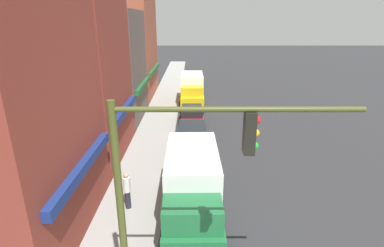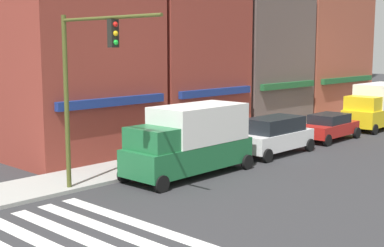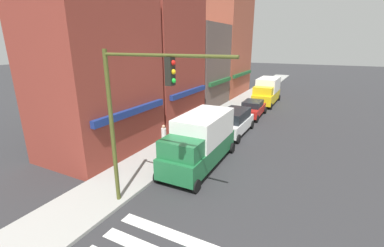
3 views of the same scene
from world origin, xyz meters
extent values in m
cube|color=maroon|center=(8.95, 11.50, 4.85)|extent=(7.32, 5.00, 9.70)
cube|color=navy|center=(8.95, 8.85, 3.00)|extent=(6.22, 0.30, 0.40)
cube|color=maroon|center=(16.38, 11.50, 6.03)|extent=(6.96, 5.00, 12.07)
cube|color=navy|center=(16.38, 8.85, 3.00)|extent=(5.91, 0.30, 0.40)
cube|color=brown|center=(23.76, 11.50, 4.50)|extent=(7.09, 5.00, 9.00)
cube|color=#1E592D|center=(23.76, 8.85, 3.00)|extent=(6.02, 0.30, 0.40)
cube|color=#9E4C38|center=(32.13, 11.50, 7.86)|extent=(9.14, 5.00, 15.71)
cube|color=#1E592D|center=(32.13, 8.85, 3.00)|extent=(7.77, 0.30, 0.40)
cylinder|color=#474C1E|center=(4.74, 6.40, 3.37)|extent=(0.18, 0.18, 6.74)
cylinder|color=#474C1E|center=(4.74, 3.75, 6.54)|extent=(0.12, 5.31, 0.12)
cube|color=black|center=(4.74, 3.48, 6.01)|extent=(0.32, 0.24, 0.95)
sphere|color=red|center=(4.74, 3.35, 6.31)|extent=(0.18, 0.18, 0.18)
sphere|color=#EAAD14|center=(4.74, 3.35, 6.01)|extent=(0.18, 0.18, 0.18)
sphere|color=green|center=(4.74, 3.35, 5.71)|extent=(0.18, 0.18, 0.18)
cube|color=#1E6638|center=(9.73, 4.70, 0.89)|extent=(6.23, 2.27, 1.10)
cube|color=silver|center=(10.35, 4.70, 2.24)|extent=(4.37, 2.25, 1.60)
cube|color=#1E6638|center=(7.75, 4.70, 1.89)|extent=(1.76, 2.11, 0.90)
cylinder|color=black|center=(7.04, 5.80, 0.34)|extent=(0.68, 0.22, 0.68)
cylinder|color=black|center=(7.04, 3.60, 0.34)|extent=(0.68, 0.22, 0.68)
cylinder|color=black|center=(12.42, 5.80, 0.34)|extent=(0.68, 0.22, 0.68)
cylinder|color=black|center=(12.42, 3.60, 0.34)|extent=(0.68, 0.22, 0.68)
cube|color=white|center=(16.16, 4.70, 0.77)|extent=(4.71, 1.92, 0.85)
cube|color=black|center=(16.16, 4.70, 1.56)|extent=(3.30, 1.76, 0.75)
cylinder|color=black|center=(14.21, 5.65, 0.34)|extent=(0.68, 0.22, 0.68)
cylinder|color=black|center=(14.21, 3.75, 0.34)|extent=(0.68, 0.22, 0.68)
cylinder|color=black|center=(18.10, 5.65, 0.34)|extent=(0.68, 0.22, 0.68)
cylinder|color=black|center=(18.10, 3.75, 0.34)|extent=(0.68, 0.22, 0.68)
cube|color=#B21E19|center=(21.86, 4.70, 0.69)|extent=(4.44, 1.90, 0.70)
cube|color=black|center=(21.86, 4.70, 1.31)|extent=(2.46, 1.71, 0.55)
cylinder|color=black|center=(20.07, 5.60, 0.34)|extent=(0.68, 0.22, 0.68)
cylinder|color=black|center=(20.07, 3.80, 0.34)|extent=(0.68, 0.22, 0.68)
cylinder|color=black|center=(23.65, 5.60, 0.34)|extent=(0.68, 0.22, 0.68)
cylinder|color=black|center=(23.65, 3.80, 0.34)|extent=(0.68, 0.22, 0.68)
cube|color=yellow|center=(28.38, 4.70, 0.89)|extent=(6.22, 2.26, 1.10)
cube|color=silver|center=(29.00, 4.70, 2.24)|extent=(4.36, 2.24, 1.60)
cube|color=yellow|center=(26.40, 4.70, 1.89)|extent=(1.76, 2.11, 0.90)
cylinder|color=black|center=(25.69, 5.80, 0.34)|extent=(0.68, 0.22, 0.68)
cylinder|color=black|center=(25.69, 3.60, 0.34)|extent=(0.68, 0.22, 0.68)
cylinder|color=black|center=(31.07, 5.80, 0.34)|extent=(0.68, 0.22, 0.68)
cylinder|color=black|center=(31.07, 3.60, 0.34)|extent=(0.68, 0.22, 0.68)
cylinder|color=#23232D|center=(10.42, 7.62, 0.57)|extent=(0.26, 0.26, 0.85)
cylinder|color=silver|center=(10.42, 7.62, 1.35)|extent=(0.32, 0.32, 0.70)
sphere|color=tan|center=(10.42, 7.62, 1.81)|extent=(0.22, 0.22, 0.22)
camera|label=1|loc=(-1.25, 4.72, 8.33)|focal=28.00mm
camera|label=2|loc=(-6.70, -10.96, 5.58)|focal=50.00mm
camera|label=3|loc=(-2.78, -1.22, 6.89)|focal=24.00mm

